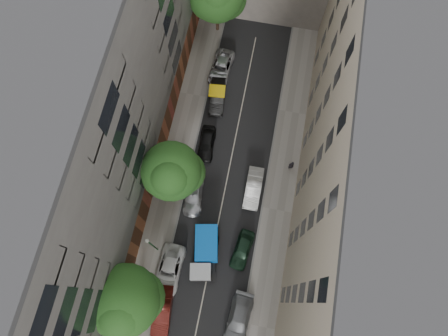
% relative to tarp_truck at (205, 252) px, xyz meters
% --- Properties ---
extents(ground, '(120.00, 120.00, 0.00)m').
position_rel_tarp_truck_xyz_m(ground, '(0.60, 5.56, -1.29)').
color(ground, '#4C4C49').
rests_on(ground, ground).
extents(road_surface, '(8.00, 44.00, 0.02)m').
position_rel_tarp_truck_xyz_m(road_surface, '(0.60, 5.56, -1.28)').
color(road_surface, black).
rests_on(road_surface, ground).
extents(sidewalk_left, '(3.00, 44.00, 0.15)m').
position_rel_tarp_truck_xyz_m(sidewalk_left, '(-4.90, 5.56, -1.22)').
color(sidewalk_left, gray).
rests_on(sidewalk_left, ground).
extents(sidewalk_right, '(3.00, 44.00, 0.15)m').
position_rel_tarp_truck_xyz_m(sidewalk_right, '(6.10, 5.56, -1.22)').
color(sidewalk_right, gray).
rests_on(sidewalk_right, ground).
extents(building_left, '(8.00, 44.00, 20.00)m').
position_rel_tarp_truck_xyz_m(building_left, '(-10.40, 5.56, 8.71)').
color(building_left, '#4F4C4A').
rests_on(building_left, ground).
extents(building_right, '(8.00, 44.00, 20.00)m').
position_rel_tarp_truck_xyz_m(building_right, '(11.60, 5.56, 8.71)').
color(building_right, tan).
rests_on(building_right, ground).
extents(tarp_truck, '(2.90, 5.39, 2.34)m').
position_rel_tarp_truck_xyz_m(tarp_truck, '(0.00, 0.00, 0.00)').
color(tarp_truck, black).
rests_on(tarp_truck, ground).
extents(car_left_1, '(2.05, 4.67, 1.49)m').
position_rel_tarp_truck_xyz_m(car_left_1, '(-2.75, -5.84, -0.54)').
color(car_left_1, '#4B130F').
rests_on(car_left_1, ground).
extents(car_left_2, '(2.35, 4.98, 1.38)m').
position_rel_tarp_truck_xyz_m(car_left_2, '(-3.00, -2.24, -0.60)').
color(car_left_2, silver).
rests_on(car_left_2, ground).
extents(car_left_3, '(2.38, 4.72, 1.31)m').
position_rel_tarp_truck_xyz_m(car_left_3, '(-2.33, 5.36, -0.63)').
color(car_left_3, '#B9BABF').
rests_on(car_left_3, ground).
extents(car_left_4, '(1.86, 4.13, 1.38)m').
position_rel_tarp_truck_xyz_m(car_left_4, '(-2.20, 10.96, -0.60)').
color(car_left_4, black).
rests_on(car_left_4, ground).
extents(car_left_5, '(2.02, 4.57, 1.46)m').
position_rel_tarp_truck_xyz_m(car_left_5, '(-2.20, 16.56, -0.56)').
color(car_left_5, black).
rests_on(car_left_5, ground).
extents(car_left_6, '(2.54, 4.95, 1.34)m').
position_rel_tarp_truck_xyz_m(car_left_6, '(-2.48, 20.16, -0.62)').
color(car_left_6, '#B8B9BE').
rests_on(car_left_6, ground).
extents(car_right_1, '(2.33, 5.04, 1.43)m').
position_rel_tarp_truck_xyz_m(car_right_1, '(4.20, -5.24, -0.58)').
color(car_right_1, slate).
rests_on(car_right_1, ground).
extents(car_right_2, '(2.14, 4.11, 1.34)m').
position_rel_tarp_truck_xyz_m(car_right_2, '(3.40, 0.96, -0.62)').
color(car_right_2, black).
rests_on(car_right_2, ground).
extents(car_right_3, '(1.58, 4.40, 1.44)m').
position_rel_tarp_truck_xyz_m(car_right_3, '(3.40, 7.16, -0.57)').
color(car_right_3, silver).
rests_on(car_right_3, ground).
extents(tree_near, '(6.07, 5.91, 8.30)m').
position_rel_tarp_truck_xyz_m(tree_near, '(-5.18, -5.55, 4.06)').
color(tree_near, '#382619').
rests_on(tree_near, sidewalk_left).
extents(tree_mid, '(5.57, 5.34, 8.77)m').
position_rel_tarp_truck_xyz_m(tree_mid, '(-3.90, 5.61, 4.66)').
color(tree_mid, '#382619').
rests_on(tree_mid, sidewalk_left).
extents(lamp_post, '(0.36, 0.36, 5.85)m').
position_rel_tarp_truck_xyz_m(lamp_post, '(-4.60, -0.54, 2.51)').
color(lamp_post, '#1B5F27').
rests_on(lamp_post, sidewalk_left).
extents(pedestrian, '(0.69, 0.57, 1.62)m').
position_rel_tarp_truck_xyz_m(pedestrian, '(6.76, 10.19, -0.33)').
color(pedestrian, black).
rests_on(pedestrian, sidewalk_right).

